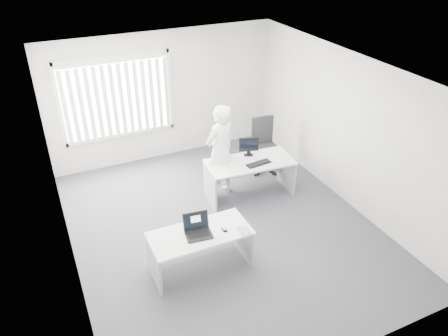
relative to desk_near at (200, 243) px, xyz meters
name	(u,v)px	position (x,y,z in m)	size (l,w,h in m)	color
ground	(222,227)	(0.73, 0.80, -0.50)	(6.00, 6.00, 0.00)	#5A5961
wall_back	(164,96)	(0.73, 3.80, 0.90)	(5.00, 0.02, 2.80)	beige
wall_front	(339,280)	(0.73, -2.20, 0.90)	(5.00, 0.02, 2.80)	beige
wall_left	(60,194)	(-1.77, 0.80, 0.90)	(0.02, 6.00, 2.80)	beige
wall_right	(347,130)	(3.23, 0.80, 0.90)	(0.02, 6.00, 2.80)	beige
ceiling	(222,73)	(0.73, 0.80, 2.30)	(5.00, 6.00, 0.02)	silver
window	(117,98)	(-0.27, 3.76, 1.05)	(2.32, 0.06, 1.76)	silver
blinds	(118,100)	(-0.27, 3.70, 1.02)	(2.20, 0.10, 1.50)	white
desk_near	(200,243)	(0.00, 0.00, 0.00)	(1.52, 0.71, 0.69)	silver
desk_far	(250,171)	(1.64, 1.51, 0.04)	(1.70, 0.91, 0.75)	silver
office_chair	(264,154)	(2.42, 2.29, -0.14)	(0.72, 0.72, 1.15)	black
person	(220,152)	(1.14, 1.79, 0.44)	(0.68, 0.45, 1.87)	white
laptop	(199,228)	(-0.04, -0.06, 0.34)	(0.39, 0.34, 0.30)	black
paper_sheet	(222,231)	(0.32, -0.09, 0.19)	(0.27, 0.19, 0.00)	white
mouse	(224,229)	(0.36, -0.10, 0.22)	(0.06, 0.10, 0.04)	#B2B2B5
booklet	(244,231)	(0.61, -0.24, 0.20)	(0.16, 0.22, 0.01)	silver
keyboard	(259,164)	(1.74, 1.36, 0.26)	(0.49, 0.16, 0.02)	black
monitor	(249,147)	(1.73, 1.74, 0.44)	(0.38, 0.11, 0.38)	black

